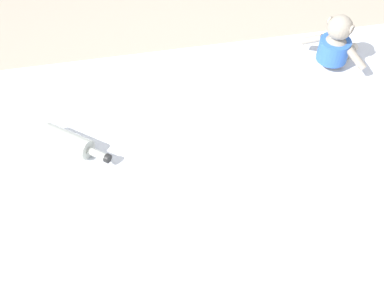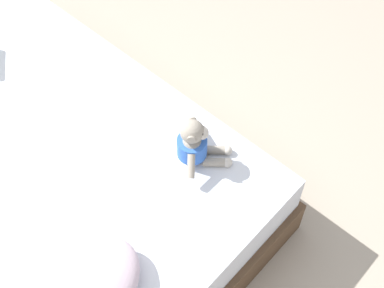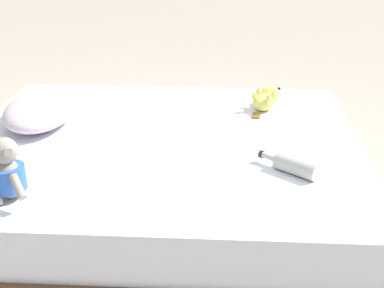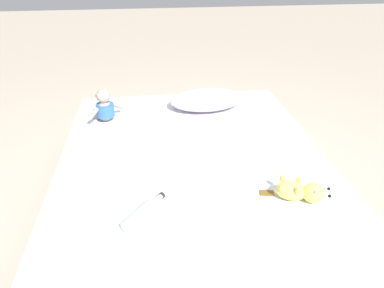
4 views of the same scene
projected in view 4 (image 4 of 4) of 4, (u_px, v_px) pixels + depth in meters
The scene contains 6 objects.
ground_plane at pixel (192, 203), 2.25m from camera, with size 16.00×16.00×0.00m, color #B7A893.
bed at pixel (192, 179), 2.14m from camera, with size 1.59×1.86×0.41m.
pillow at pixel (206, 100), 2.55m from camera, with size 0.57×0.38×0.13m.
plush_monkey at pixel (104, 107), 2.35m from camera, with size 0.26×0.25×0.24m.
plush_yellow_creature at pixel (300, 191), 1.63m from camera, with size 0.32×0.19×0.10m.
glass_bottle at pixel (141, 215), 1.51m from camera, with size 0.20×0.24×0.07m.
Camera 4 is at (-0.22, -1.72, 1.49)m, focal length 31.60 mm.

